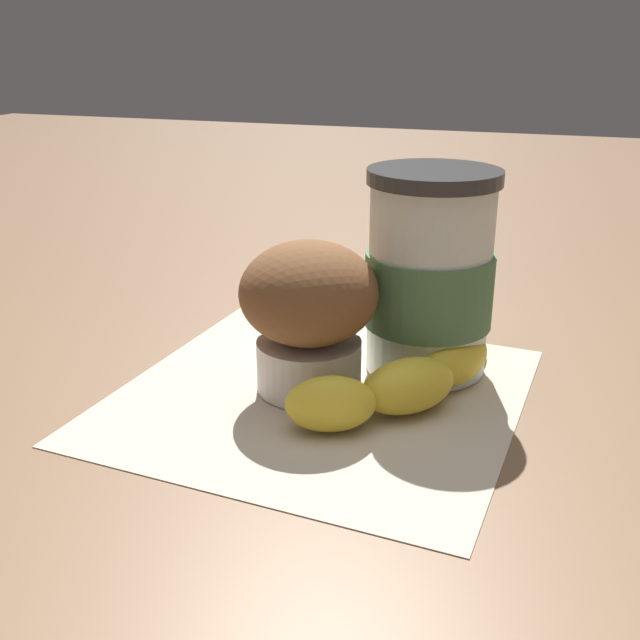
{
  "coord_description": "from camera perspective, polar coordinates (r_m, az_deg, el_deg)",
  "views": [
    {
      "loc": [
        0.44,
        0.15,
        0.24
      ],
      "look_at": [
        0.0,
        0.0,
        0.06
      ],
      "focal_mm": 42.0,
      "sensor_mm": 36.0,
      "label": 1
    }
  ],
  "objects": [
    {
      "name": "banana",
      "position": [
        0.52,
        7.71,
        -3.65
      ],
      "size": [
        0.2,
        0.12,
        0.04
      ],
      "color": "yellow",
      "rests_on": "paper_napkin"
    },
    {
      "name": "ground_plane",
      "position": [
        0.52,
        0.0,
        -5.69
      ],
      "size": [
        3.0,
        3.0,
        0.0
      ],
      "primitive_type": "plane",
      "color": "brown"
    },
    {
      "name": "paper_napkin",
      "position": [
        0.52,
        0.0,
        -5.61
      ],
      "size": [
        0.29,
        0.29,
        0.0
      ],
      "primitive_type": "cube",
      "rotation": [
        0.0,
        0.0,
        -0.07
      ],
      "color": "beige",
      "rests_on": "ground_plane"
    },
    {
      "name": "muffin",
      "position": [
        0.51,
        -0.86,
        0.78
      ],
      "size": [
        0.09,
        0.09,
        0.11
      ],
      "color": "white",
      "rests_on": "paper_napkin"
    },
    {
      "name": "coffee_cup",
      "position": [
        0.54,
        8.32,
        3.3
      ],
      "size": [
        0.09,
        0.09,
        0.15
      ],
      "color": "silver",
      "rests_on": "paper_napkin"
    }
  ]
}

